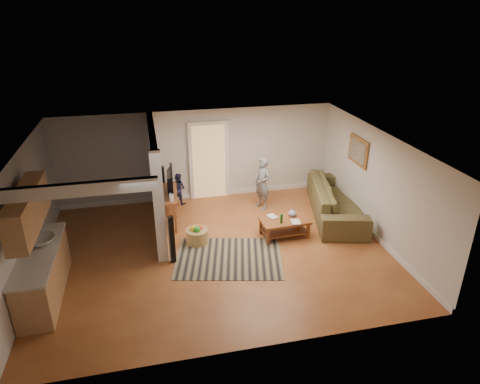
% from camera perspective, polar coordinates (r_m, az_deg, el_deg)
% --- Properties ---
extents(ground, '(7.50, 7.50, 0.00)m').
position_cam_1_polar(ground, '(9.64, -3.00, -7.90)').
color(ground, brown).
rests_on(ground, ground).
extents(room_shell, '(7.54, 6.02, 2.52)m').
position_cam_1_polar(room_shell, '(9.25, -10.16, 0.49)').
color(room_shell, silver).
rests_on(room_shell, ground).
extents(area_rug, '(2.59, 2.13, 0.01)m').
position_cam_1_polar(area_rug, '(9.40, -1.49, -8.75)').
color(area_rug, black).
rests_on(area_rug, ground).
extents(sofa, '(1.83, 3.12, 0.85)m').
position_cam_1_polar(sofa, '(11.46, 12.52, -2.98)').
color(sofa, '#474123').
rests_on(sofa, ground).
extents(coffee_table, '(1.16, 0.72, 0.66)m').
position_cam_1_polar(coffee_table, '(10.12, 6.02, -4.10)').
color(coffee_table, maroon).
rests_on(coffee_table, ground).
extents(tv_console, '(0.55, 1.31, 1.10)m').
position_cam_1_polar(tv_console, '(10.64, -9.58, -0.50)').
color(tv_console, maroon).
rests_on(tv_console, ground).
extents(speaker_left, '(0.13, 0.13, 1.09)m').
position_cam_1_polar(speaker_left, '(9.10, -9.09, -6.30)').
color(speaker_left, black).
rests_on(speaker_left, ground).
extents(speaker_right, '(0.12, 0.12, 1.10)m').
position_cam_1_polar(speaker_right, '(11.70, -10.20, 0.80)').
color(speaker_right, black).
rests_on(speaker_right, ground).
extents(toy_basket, '(0.51, 0.51, 0.46)m').
position_cam_1_polar(toy_basket, '(9.91, -5.74, -5.77)').
color(toy_basket, '#A78248').
rests_on(toy_basket, ground).
extents(child, '(0.51, 0.61, 1.42)m').
position_cam_1_polar(child, '(11.59, 2.92, -2.06)').
color(child, slate).
rests_on(child, ground).
extents(toddler, '(0.54, 0.53, 0.87)m').
position_cam_1_polar(toddler, '(11.94, -8.09, -1.45)').
color(toddler, '#212346').
rests_on(toddler, ground).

